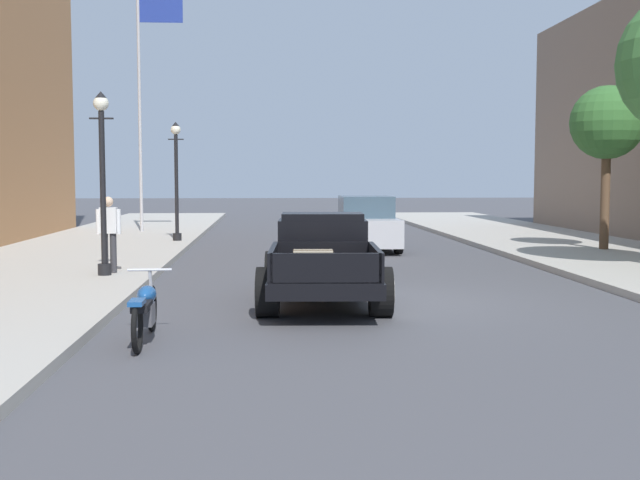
{
  "coord_description": "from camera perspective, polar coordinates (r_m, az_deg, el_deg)",
  "views": [
    {
      "loc": [
        -2.07,
        -13.8,
        2.22
      ],
      "look_at": [
        -1.06,
        1.45,
        1.0
      ],
      "focal_mm": 44.35,
      "sensor_mm": 36.0,
      "label": 1
    }
  ],
  "objects": [
    {
      "name": "street_lamp_far",
      "position": [
        26.14,
        -10.33,
        4.85
      ],
      "size": [
        0.5,
        0.32,
        3.85
      ],
      "color": "black",
      "rests_on": "sidewalk_left"
    },
    {
      "name": "car_background_silver",
      "position": [
        24.09,
        3.28,
        1.1
      ],
      "size": [
        1.9,
        4.32,
        1.65
      ],
      "color": "#B7B7BC",
      "rests_on": "ground"
    },
    {
      "name": "ground_plane",
      "position": [
        14.13,
        4.68,
        -4.49
      ],
      "size": [
        140.0,
        140.0,
        0.0
      ],
      "primitive_type": "plane",
      "color": "#47474C"
    },
    {
      "name": "flagpole",
      "position": [
        31.03,
        -12.49,
        11.03
      ],
      "size": [
        1.74,
        0.16,
        9.16
      ],
      "color": "#B2B2B7",
      "rests_on": "sidewalk_left"
    },
    {
      "name": "pedestrian_sidewalk_left",
      "position": [
        17.63,
        -15.0,
        0.72
      ],
      "size": [
        0.53,
        0.22,
        1.65
      ],
      "color": "#333338",
      "rests_on": "sidewalk_left"
    },
    {
      "name": "hotrod_truck_black",
      "position": [
        14.1,
        0.17,
        -1.4
      ],
      "size": [
        2.35,
        5.01,
        1.58
      ],
      "color": "black",
      "rests_on": "ground"
    },
    {
      "name": "street_tree_second",
      "position": [
        24.13,
        20.01,
        7.87
      ],
      "size": [
        2.1,
        2.1,
        4.67
      ],
      "color": "brown",
      "rests_on": "sidewalk_right"
    },
    {
      "name": "motorcycle_parked",
      "position": [
        10.92,
        -12.52,
        -4.92
      ],
      "size": [
        0.62,
        2.12,
        0.93
      ],
      "color": "black",
      "rests_on": "ground"
    },
    {
      "name": "street_lamp_near",
      "position": [
        17.21,
        -15.43,
        4.95
      ],
      "size": [
        0.5,
        0.32,
        3.85
      ],
      "color": "black",
      "rests_on": "sidewalk_left"
    }
  ]
}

